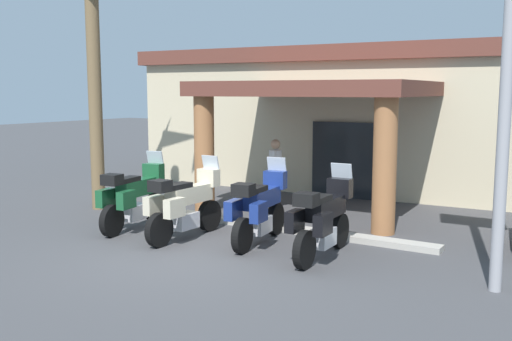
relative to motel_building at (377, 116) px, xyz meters
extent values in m
plane|color=#424244|center=(0.14, -9.88, -2.14)|extent=(80.00, 80.00, 0.00)
cube|color=beige|center=(-0.01, 0.13, -0.25)|extent=(14.08, 6.81, 3.77)
cube|color=#1E2328|center=(0.15, -3.00, -1.09)|extent=(1.80, 0.19, 2.10)
cube|color=brown|center=(0.24, -4.94, 0.86)|extent=(5.44, 4.27, 0.35)
cylinder|color=#9E663D|center=(-1.90, -6.65, -0.73)|extent=(0.49, 0.49, 2.82)
cylinder|color=#9E663D|center=(2.54, -6.43, -0.73)|extent=(0.49, 0.49, 2.82)
cube|color=brown|center=(-0.01, 0.13, 1.86)|extent=(14.50, 7.23, 0.44)
cylinder|color=black|center=(-2.26, -8.06, -1.81)|extent=(0.23, 0.67, 0.66)
cylinder|color=black|center=(-2.05, -9.60, -1.81)|extent=(0.23, 0.67, 0.66)
cube|color=silver|center=(-2.15, -8.86, -1.77)|extent=(0.39, 0.60, 0.32)
cube|color=#19512D|center=(-2.17, -8.71, -1.26)|extent=(0.45, 1.18, 0.34)
cube|color=black|center=(-2.12, -9.05, -1.04)|extent=(0.36, 0.63, 0.10)
cube|color=#19512D|center=(-2.26, -8.08, -0.99)|extent=(0.47, 0.30, 0.36)
cube|color=#B2BCC6|center=(-2.27, -8.00, -0.71)|extent=(0.41, 0.17, 0.36)
cube|color=#19512D|center=(-2.33, -9.49, -1.38)|extent=(0.24, 0.46, 0.36)
cube|color=#19512D|center=(-1.81, -9.41, -1.38)|extent=(0.24, 0.46, 0.36)
cube|color=black|center=(-2.06, -9.55, -0.97)|extent=(0.40, 0.37, 0.22)
cylinder|color=black|center=(-0.66, -8.15, -1.81)|extent=(0.16, 0.66, 0.66)
cylinder|color=black|center=(-0.71, -9.70, -1.81)|extent=(0.16, 0.66, 0.66)
cube|color=silver|center=(-0.68, -8.95, -1.77)|extent=(0.34, 0.57, 0.32)
cube|color=beige|center=(-0.68, -8.80, -1.26)|extent=(0.33, 1.16, 0.34)
cube|color=black|center=(-0.69, -9.15, -1.04)|extent=(0.30, 0.61, 0.10)
cube|color=beige|center=(-0.66, -8.17, -0.99)|extent=(0.45, 0.25, 0.36)
cube|color=#B2BCC6|center=(-0.66, -8.09, -0.71)|extent=(0.40, 0.13, 0.36)
cube|color=beige|center=(-0.96, -9.54, -1.38)|extent=(0.19, 0.44, 0.36)
cube|color=beige|center=(-0.44, -9.55, -1.38)|extent=(0.19, 0.44, 0.36)
cube|color=black|center=(-0.70, -9.65, -0.97)|extent=(0.37, 0.33, 0.22)
cylinder|color=black|center=(0.68, -7.69, -1.81)|extent=(0.22, 0.67, 0.66)
cylinder|color=black|center=(0.87, -9.23, -1.81)|extent=(0.22, 0.67, 0.66)
cube|color=silver|center=(0.78, -8.48, -1.77)|extent=(0.39, 0.59, 0.32)
cube|color=navy|center=(0.76, -8.34, -1.26)|extent=(0.44, 1.18, 0.34)
cube|color=black|center=(0.81, -8.68, -1.04)|extent=(0.35, 0.63, 0.10)
cube|color=navy|center=(0.69, -7.71, -0.99)|extent=(0.47, 0.29, 0.36)
cube|color=#B2BCC6|center=(0.68, -7.63, -0.71)|extent=(0.41, 0.17, 0.36)
cube|color=navy|center=(0.60, -9.11, -1.38)|extent=(0.23, 0.46, 0.36)
cube|color=navy|center=(1.11, -9.05, -1.38)|extent=(0.23, 0.46, 0.36)
cube|color=black|center=(0.87, -9.18, -0.97)|extent=(0.40, 0.36, 0.22)
cylinder|color=black|center=(2.22, -7.94, -1.81)|extent=(0.16, 0.66, 0.66)
cylinder|color=black|center=(2.27, -9.49, -1.81)|extent=(0.16, 0.66, 0.66)
cube|color=silver|center=(2.25, -8.74, -1.77)|extent=(0.34, 0.57, 0.32)
cube|color=black|center=(2.24, -8.59, -1.26)|extent=(0.34, 1.16, 0.34)
cube|color=black|center=(2.25, -8.94, -1.04)|extent=(0.30, 0.61, 0.10)
cube|color=black|center=(2.22, -7.96, -0.99)|extent=(0.45, 0.25, 0.36)
cube|color=#B2BCC6|center=(2.22, -7.88, -0.71)|extent=(0.40, 0.13, 0.36)
cube|color=black|center=(2.01, -9.35, -1.38)|extent=(0.19, 0.45, 0.36)
cube|color=black|center=(2.53, -9.33, -1.38)|extent=(0.19, 0.45, 0.36)
cube|color=black|center=(2.27, -9.44, -0.97)|extent=(0.37, 0.33, 0.22)
cylinder|color=brown|center=(-0.66, -5.33, -1.70)|extent=(0.14, 0.14, 0.87)
cylinder|color=brown|center=(-0.60, -5.50, -1.70)|extent=(0.14, 0.14, 0.87)
cylinder|color=white|center=(-0.63, -5.42, -0.96)|extent=(0.32, 0.32, 0.62)
cylinder|color=white|center=(-0.70, -5.21, -0.93)|extent=(0.09, 0.09, 0.59)
cylinder|color=white|center=(-0.56, -5.63, -0.93)|extent=(0.09, 0.09, 0.59)
sphere|color=tan|center=(-0.63, -5.42, -0.50)|extent=(0.24, 0.24, 0.24)
cylinder|color=brown|center=(-4.45, -7.69, 0.81)|extent=(0.33, 0.33, 5.90)
cylinder|color=#99999E|center=(5.17, -8.96, 0.52)|extent=(0.18, 0.18, 5.32)
cube|color=#ADA89E|center=(0.05, -7.31, -2.08)|extent=(7.86, 0.36, 0.12)
camera|label=1|loc=(6.56, -17.95, 0.80)|focal=41.11mm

